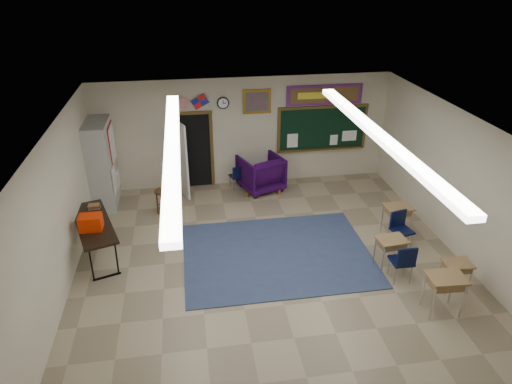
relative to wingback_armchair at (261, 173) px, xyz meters
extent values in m
plane|color=gray|center=(-0.38, -3.98, -0.49)|extent=(9.00, 9.00, 0.00)
cube|color=beige|center=(-0.38, 0.52, 1.01)|extent=(8.00, 0.04, 3.00)
cube|color=beige|center=(-4.38, -3.98, 1.01)|extent=(0.04, 9.00, 3.00)
cube|color=beige|center=(3.62, -3.98, 1.01)|extent=(0.04, 9.00, 3.00)
cube|color=beige|center=(-0.38, -3.98, 2.51)|extent=(8.00, 9.00, 0.04)
cube|color=#303E5C|center=(-0.18, -3.18, -0.48)|extent=(4.00, 3.00, 0.02)
cube|color=black|center=(-1.78, 0.51, 0.56)|extent=(0.95, 0.04, 2.10)
cube|color=silver|center=(-2.12, 0.06, 0.54)|extent=(0.35, 0.86, 2.05)
cube|color=#543D18|center=(1.82, 0.49, 1.01)|extent=(2.55, 0.05, 1.30)
cube|color=black|center=(1.82, 0.47, 1.01)|extent=(2.40, 0.03, 1.15)
cube|color=#543D18|center=(1.82, 0.43, 0.41)|extent=(2.40, 0.12, 0.04)
cube|color=#AF0F1A|center=(1.82, 0.49, 1.96)|extent=(2.10, 0.04, 0.55)
cube|color=brown|center=(1.82, 0.48, 1.96)|extent=(1.90, 0.03, 0.40)
cube|color=olive|center=(-0.03, 0.49, 1.86)|extent=(0.75, 0.05, 0.65)
cube|color=#A51466|center=(-0.03, 0.47, 1.86)|extent=(0.62, 0.03, 0.52)
cylinder|color=black|center=(-0.93, 0.49, 1.86)|extent=(0.32, 0.05, 0.32)
cylinder|color=white|center=(-0.93, 0.47, 1.86)|extent=(0.26, 0.02, 0.26)
cube|color=#A3A39F|center=(-4.10, -0.13, 0.61)|extent=(0.55, 1.25, 2.20)
imported|color=#210533|center=(0.00, 0.00, 0.00)|extent=(1.35, 1.37, 0.98)
cube|color=olive|center=(2.00, -4.00, 0.19)|extent=(0.62, 0.49, 0.04)
cube|color=brown|center=(2.00, -4.00, 0.09)|extent=(0.54, 0.42, 0.12)
cube|color=olive|center=(2.69, -2.80, 0.23)|extent=(0.63, 0.48, 0.04)
cube|color=brown|center=(2.69, -2.80, 0.13)|extent=(0.54, 0.40, 0.12)
cube|color=olive|center=(2.38, -5.40, 0.27)|extent=(0.67, 0.52, 0.04)
cube|color=brown|center=(2.38, -5.40, 0.16)|extent=(0.58, 0.44, 0.13)
cube|color=olive|center=(2.94, -4.86, 0.12)|extent=(0.55, 0.42, 0.03)
cube|color=brown|center=(2.94, -4.86, 0.03)|extent=(0.47, 0.36, 0.10)
cube|color=black|center=(-3.99, -2.59, 0.31)|extent=(1.24, 2.09, 0.06)
cube|color=#F22E04|center=(-3.97, -2.87, 0.49)|extent=(0.44, 0.33, 0.31)
cylinder|color=#442C14|center=(-2.63, -0.97, 0.13)|extent=(0.36, 0.36, 0.04)
torus|color=#442C14|center=(-2.63, -0.97, -0.27)|extent=(0.30, 0.30, 0.02)
camera|label=1|loc=(-1.92, -11.19, 5.22)|focal=32.00mm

